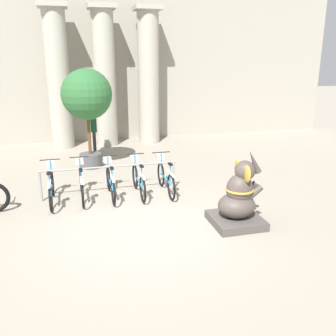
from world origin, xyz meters
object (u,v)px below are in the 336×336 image
bicycle_1 (81,184)px  bicycle_2 (110,182)px  bicycle_4 (165,178)px  bicycle_0 (51,187)px  bicycle_3 (138,180)px  elephant_statue (239,200)px  potted_tree (87,98)px  person_pedestrian (94,126)px

bicycle_1 → bicycle_2: same height
bicycle_2 → bicycle_4: (1.41, -0.02, 0.00)m
bicycle_0 → bicycle_3: (2.12, 0.01, 0.00)m
bicycle_0 → bicycle_1: 0.71m
bicycle_0 → elephant_statue: bearing=-30.5°
potted_tree → bicycle_3: bearing=-69.7°
bicycle_2 → potted_tree: bearing=96.6°
bicycle_2 → potted_tree: 3.30m
bicycle_3 → person_pedestrian: 4.48m
bicycle_4 → elephant_statue: 2.46m
potted_tree → bicycle_1: bearing=-98.1°
bicycle_2 → person_pedestrian: 4.40m
bicycle_1 → bicycle_3: 1.41m
bicycle_3 → person_pedestrian: size_ratio=1.03×
bicycle_0 → bicycle_3: bearing=0.4°
elephant_statue → person_pedestrian: 7.09m
bicycle_0 → bicycle_1: (0.71, 0.07, 0.00)m
elephant_statue → bicycle_4: bearing=113.9°
bicycle_1 → bicycle_4: same height
bicycle_3 → elephant_statue: 2.83m
bicycle_1 → bicycle_3: same height
elephant_statue → bicycle_2: bearing=136.7°
bicycle_2 → potted_tree: potted_tree is taller
bicycle_0 → person_pedestrian: size_ratio=1.03×
bicycle_1 → elephant_statue: 3.88m
bicycle_4 → elephant_statue: (0.99, -2.25, 0.15)m
bicycle_3 → elephant_statue: size_ratio=1.07×
bicycle_0 → bicycle_4: (2.82, -0.00, 0.00)m
bicycle_4 → bicycle_0: bearing=180.0°
bicycle_0 → bicycle_1: bearing=5.3°
elephant_statue → bicycle_0: bearing=149.5°
bicycle_2 → person_pedestrian: person_pedestrian is taller
bicycle_2 → bicycle_4: same height
bicycle_3 → person_pedestrian: person_pedestrian is taller
bicycle_0 → bicycle_2: 1.41m
bicycle_1 → bicycle_0: bearing=-174.7°
bicycle_3 → potted_tree: bearing=110.3°
person_pedestrian → elephant_statue: bearing=-69.5°
bicycle_4 → potted_tree: bearing=121.9°
bicycle_1 → bicycle_4: (2.12, -0.07, 0.00)m
elephant_statue → person_pedestrian: size_ratio=0.96×
bicycle_0 → potted_tree: potted_tree is taller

